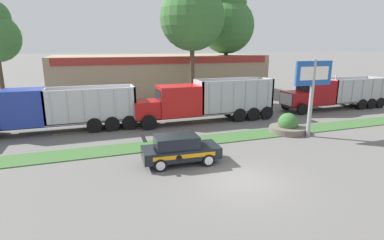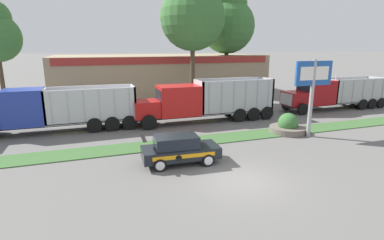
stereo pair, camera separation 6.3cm
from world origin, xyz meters
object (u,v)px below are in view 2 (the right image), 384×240
at_px(dump_truck_trail, 43,111).
at_px(rally_car, 179,149).
at_px(stone_planter, 288,126).
at_px(dump_truck_mid, 194,103).
at_px(dump_truck_far_right, 326,94).
at_px(store_sign_post, 313,82).

height_order(dump_truck_trail, rally_car, dump_truck_trail).
relative_size(rally_car, stone_planter, 1.60).
distance_m(dump_truck_mid, dump_truck_far_right, 14.35).
distance_m(dump_truck_mid, store_sign_post, 9.44).
relative_size(rally_car, store_sign_post, 0.79).
bearing_deg(dump_truck_mid, rally_car, -114.44).
xyz_separation_m(dump_truck_mid, stone_planter, (5.58, -5.31, -1.20)).
xyz_separation_m(dump_truck_mid, dump_truck_far_right, (14.34, 0.50, -0.11)).
xyz_separation_m(dump_truck_mid, rally_car, (-3.84, -8.44, -0.85)).
xyz_separation_m(dump_truck_trail, dump_truck_far_right, (25.89, -0.11, -0.09)).
bearing_deg(dump_truck_trail, dump_truck_mid, -3.02).
xyz_separation_m(dump_truck_mid, store_sign_post, (6.37, -6.61, 2.21)).
bearing_deg(dump_truck_trail, stone_planter, -19.07).
bearing_deg(rally_car, store_sign_post, 10.16).
distance_m(dump_truck_trail, dump_truck_far_right, 25.89).
distance_m(dump_truck_far_right, stone_planter, 10.57).
relative_size(dump_truck_far_right, stone_planter, 4.30).
bearing_deg(dump_truck_far_right, store_sign_post, -138.26).
bearing_deg(dump_truck_far_right, dump_truck_trail, 179.76).
bearing_deg(store_sign_post, dump_truck_trail, 158.06).
bearing_deg(dump_truck_mid, stone_planter, -43.58).
height_order(dump_truck_far_right, rally_car, dump_truck_far_right).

